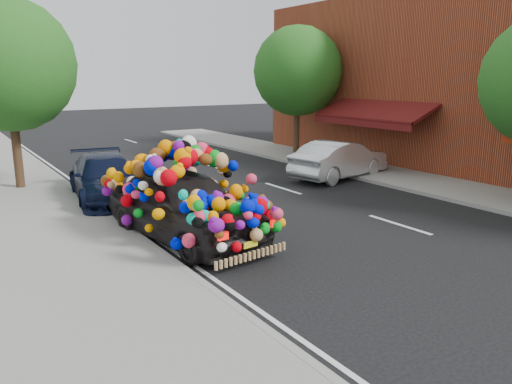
# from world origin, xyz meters

# --- Properties ---
(ground) EXTENTS (100.00, 100.00, 0.00)m
(ground) POSITION_xyz_m (0.00, 0.00, 0.00)
(ground) COLOR black
(ground) RESTS_ON ground
(sidewalk) EXTENTS (4.00, 60.00, 0.12)m
(sidewalk) POSITION_xyz_m (-4.30, 0.00, 0.06)
(sidewalk) COLOR gray
(sidewalk) RESTS_ON ground
(kerb) EXTENTS (0.15, 60.00, 0.13)m
(kerb) POSITION_xyz_m (-2.35, 0.00, 0.07)
(kerb) COLOR gray
(kerb) RESTS_ON ground
(footpath_far) EXTENTS (3.00, 40.00, 0.12)m
(footpath_far) POSITION_xyz_m (8.20, 3.00, 0.06)
(footpath_far) COLOR gray
(footpath_far) RESTS_ON ground
(lane_markings) EXTENTS (6.00, 50.00, 0.01)m
(lane_markings) POSITION_xyz_m (3.60, 0.00, 0.01)
(lane_markings) COLOR silver
(lane_markings) RESTS_ON ground
(tree_near_sidewalk) EXTENTS (4.20, 4.20, 6.13)m
(tree_near_sidewalk) POSITION_xyz_m (-3.80, 9.50, 4.02)
(tree_near_sidewalk) COLOR #332114
(tree_near_sidewalk) RESTS_ON ground
(tree_far_b) EXTENTS (4.00, 4.00, 5.90)m
(tree_far_b) POSITION_xyz_m (8.00, 10.00, 3.89)
(tree_far_b) COLOR #332114
(tree_far_b) RESTS_ON ground
(plush_art_car) EXTENTS (2.86, 5.18, 2.27)m
(plush_art_car) POSITION_xyz_m (-1.41, 2.00, 1.17)
(plush_art_car) COLOR black
(plush_art_car) RESTS_ON ground
(navy_sedan) EXTENTS (2.53, 4.86, 1.35)m
(navy_sedan) POSITION_xyz_m (-1.80, 6.63, 0.67)
(navy_sedan) COLOR black
(navy_sedan) RESTS_ON ground
(silver_hatchback) EXTENTS (4.41, 2.22, 1.39)m
(silver_hatchback) POSITION_xyz_m (6.38, 5.28, 0.69)
(silver_hatchback) COLOR silver
(silver_hatchback) RESTS_ON ground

